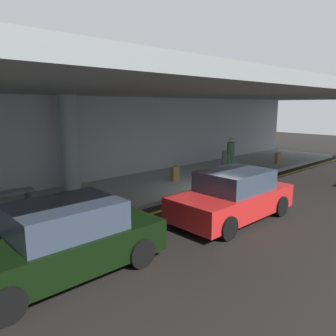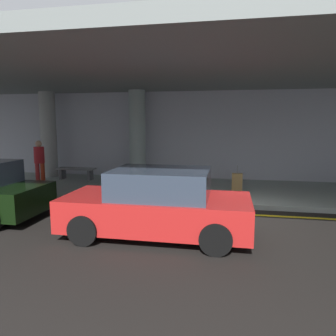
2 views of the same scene
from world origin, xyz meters
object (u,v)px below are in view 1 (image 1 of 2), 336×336
Objects in this scene: suitcase_upright_secondary at (175,174)px; traveler_with_luggage at (231,152)px; support_column_left_mid at (70,144)px; car_black at (63,241)px; bench_metal at (8,196)px; suitcase_upright_primary at (278,158)px; trash_bin_steel at (227,159)px; car_red at (233,196)px.

traveler_with_luggage is at bearing 23.36° from suitcase_upright_secondary.
traveler_with_luggage is (7.62, -1.91, -0.86)m from support_column_left_mid.
car_black is 2.56× the size of bench_metal.
car_black is (-3.01, -5.60, -1.26)m from support_column_left_mid.
suitcase_upright_primary is at bearing -8.14° from bench_metal.
bench_metal is 1.88× the size of trash_bin_steel.
bench_metal is at bearing 177.00° from trash_bin_steel.
car_black is at bearing -122.00° from suitcase_upright_secondary.
suitcase_upright_primary reaches higher than trash_bin_steel.
car_black is 1.00× the size of car_red.
car_black is at bearing -5.38° from car_red.
suitcase_upright_secondary is 6.63m from bench_metal.
suitcase_upright_secondary is 1.06× the size of trash_bin_steel.
traveler_with_luggage reaches higher than suitcase_upright_primary.
car_black reaches higher than trash_bin_steel.
car_red is at bearing -141.83° from trash_bin_steel.
support_column_left_mid is at bearing -173.29° from suitcase_upright_secondary.
car_black is at bearing 71.64° from traveler_with_luggage.
support_column_left_mid is 11.69m from suitcase_upright_primary.
car_black is at bearing 170.36° from suitcase_upright_primary.
car_black is 12.32m from trash_bin_steel.
car_black is at bearing -158.47° from trash_bin_steel.
support_column_left_mid reaches higher than car_red.
trash_bin_steel is (4.42, 0.52, 0.11)m from suitcase_upright_secondary.
traveler_with_luggage is at bearing -14.06° from support_column_left_mid.
suitcase_upright_primary is at bearing -163.76° from car_black.
trash_bin_steel reaches higher than bench_metal.
support_column_left_mid is 4.06× the size of suitcase_upright_secondary.
suitcase_upright_secondary is at bearing -146.37° from car_black.
trash_bin_steel is (10.96, -0.58, 0.07)m from bench_metal.
car_black is 11.27m from traveler_with_luggage.
support_column_left_mid is 4.29× the size of trash_bin_steel.
car_red reaches higher than bench_metal.
suitcase_upright_primary is 7.36m from suitcase_upright_secondary.
support_column_left_mid reaches higher than suitcase_upright_secondary.
support_column_left_mid is 6.50m from car_red.
traveler_with_luggage is 1.28m from trash_bin_steel.
suitcase_upright_secondary is (4.02, -1.60, -1.51)m from support_column_left_mid.
support_column_left_mid is at bearing -70.94° from car_red.
suitcase_upright_secondary is (-3.61, 0.32, -0.65)m from traveler_with_luggage.
car_black reaches higher than bench_metal.
support_column_left_mid is 2.17× the size of traveler_with_luggage.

